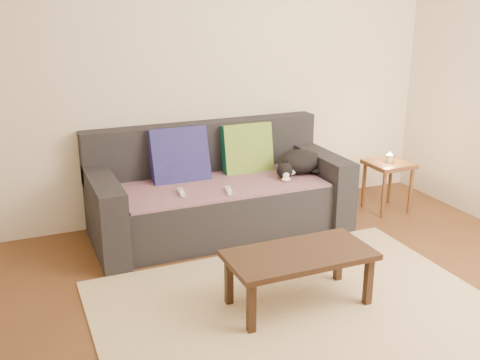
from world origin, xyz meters
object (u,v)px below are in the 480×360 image
(wii_remote_a, at_px, (181,192))
(coffee_table, at_px, (299,259))
(side_table, at_px, (388,171))
(wii_remote_b, at_px, (229,191))
(sofa, at_px, (217,195))
(cat, at_px, (298,163))

(wii_remote_a, distance_m, coffee_table, 1.24)
(side_table, bearing_deg, wii_remote_a, -179.43)
(wii_remote_b, relative_size, coffee_table, 0.16)
(sofa, distance_m, coffee_table, 1.36)
(sofa, relative_size, wii_remote_b, 14.00)
(coffee_table, bearing_deg, side_table, 36.96)
(cat, height_order, side_table, cat)
(side_table, relative_size, coffee_table, 0.50)
(sofa, xyz_separation_m, coffee_table, (0.04, -1.36, 0.02))
(sofa, relative_size, cat, 4.31)
(wii_remote_b, relative_size, side_table, 0.32)
(sofa, bearing_deg, wii_remote_a, -151.18)
(wii_remote_a, bearing_deg, cat, -77.77)
(sofa, xyz_separation_m, wii_remote_b, (-0.02, -0.32, 0.15))
(cat, bearing_deg, wii_remote_b, -154.40)
(wii_remote_b, bearing_deg, cat, -60.50)
(wii_remote_b, bearing_deg, coffee_table, -163.63)
(wii_remote_b, distance_m, coffee_table, 1.06)
(cat, height_order, wii_remote_b, cat)
(wii_remote_a, height_order, coffee_table, wii_remote_a)
(cat, distance_m, wii_remote_a, 1.10)
(coffee_table, bearing_deg, wii_remote_a, 109.77)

